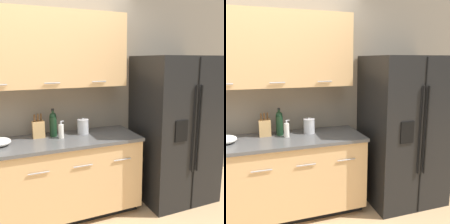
# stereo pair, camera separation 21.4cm
# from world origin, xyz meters

# --- Properties ---
(wall_back) EXTENTS (10.00, 0.39, 2.60)m
(wall_back) POSITION_xyz_m (0.05, 1.25, 1.44)
(wall_back) COLOR gray
(wall_back) RESTS_ON ground_plane
(counter_unit) EXTENTS (1.84, 0.64, 0.91)m
(counter_unit) POSITION_xyz_m (0.21, 0.95, 0.46)
(counter_unit) COLOR black
(counter_unit) RESTS_ON ground_plane
(refrigerator) EXTENTS (0.90, 0.82, 1.79)m
(refrigerator) POSITION_xyz_m (1.70, 0.86, 0.90)
(refrigerator) COLOR black
(refrigerator) RESTS_ON ground_plane
(knife_block) EXTENTS (0.13, 0.10, 0.27)m
(knife_block) POSITION_xyz_m (0.07, 1.10, 1.01)
(knife_block) COLOR tan
(knife_block) RESTS_ON counter_unit
(wine_bottle) EXTENTS (0.08, 0.08, 0.31)m
(wine_bottle) POSITION_xyz_m (0.23, 1.08, 1.05)
(wine_bottle) COLOR black
(wine_bottle) RESTS_ON counter_unit
(soap_dispenser) EXTENTS (0.06, 0.06, 0.19)m
(soap_dispenser) POSITION_xyz_m (0.29, 0.98, 0.99)
(soap_dispenser) COLOR silver
(soap_dispenser) RESTS_ON counter_unit
(steel_canister) EXTENTS (0.13, 0.13, 0.19)m
(steel_canister) POSITION_xyz_m (0.56, 1.05, 0.99)
(steel_canister) COLOR #B7B7BA
(steel_canister) RESTS_ON counter_unit
(mixing_bowl) EXTENTS (0.21, 0.21, 0.08)m
(mixing_bowl) POSITION_xyz_m (-0.33, 0.95, 0.95)
(mixing_bowl) COLOR white
(mixing_bowl) RESTS_ON counter_unit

